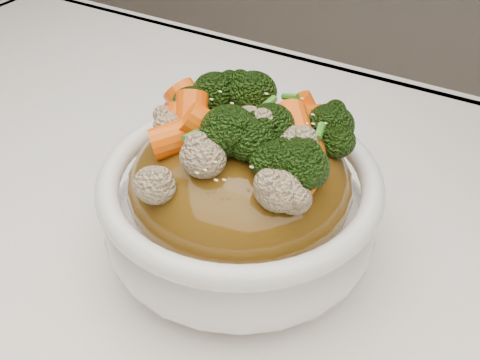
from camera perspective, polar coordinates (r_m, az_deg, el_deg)
The scene contains 8 objects.
tablecloth at distance 0.44m, azimuth -2.69°, elevation -14.35°, with size 1.20×0.80×0.04m, color white.
bowl at distance 0.43m, azimuth -0.00°, elevation -3.25°, with size 0.21×0.21×0.08m, color white, non-canonical shape.
sauce_base at distance 0.41m, azimuth -0.00°, elevation -0.31°, with size 0.16×0.16×0.09m, color #5D3D0F.
carrots at distance 0.38m, azimuth -0.00°, elevation 6.78°, with size 0.16×0.16×0.05m, color #FF5F08, non-canonical shape.
broccoli at distance 0.38m, azimuth -0.00°, elevation 6.66°, with size 0.16×0.16×0.04m, color black, non-canonical shape.
cauliflower at distance 0.38m, azimuth -0.00°, elevation 6.41°, with size 0.16×0.16×0.03m, color #CDB28C, non-canonical shape.
scallions at distance 0.38m, azimuth -0.00°, elevation 6.91°, with size 0.12×0.12×0.02m, color #32811D, non-canonical shape.
sesame_seeds at distance 0.38m, azimuth -0.00°, elevation 6.91°, with size 0.15×0.15×0.01m, color beige, non-canonical shape.
Camera 1 is at (0.15, -0.22, 1.08)m, focal length 42.00 mm.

